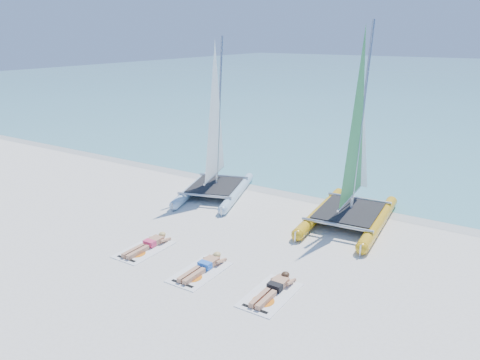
% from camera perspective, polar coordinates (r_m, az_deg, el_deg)
% --- Properties ---
extents(ground, '(140.00, 140.00, 0.00)m').
position_cam_1_polar(ground, '(14.54, -0.70, -8.09)').
color(ground, white).
rests_on(ground, ground).
extents(wet_sand_strip, '(140.00, 1.40, 0.01)m').
position_cam_1_polar(wet_sand_strip, '(19.02, 8.46, -1.93)').
color(wet_sand_strip, beige).
rests_on(wet_sand_strip, ground).
extents(catamaran_blue, '(3.59, 5.14, 6.38)m').
position_cam_1_polar(catamaran_blue, '(18.59, -3.06, 3.89)').
color(catamaran_blue, '#C2DEFF').
rests_on(catamaran_blue, ground).
extents(catamaran_yellow, '(2.85, 5.54, 6.94)m').
position_cam_1_polar(catamaran_yellow, '(16.52, 14.06, 2.64)').
color(catamaran_yellow, yellow).
rests_on(catamaran_yellow, ground).
extents(towel_a, '(1.00, 1.85, 0.02)m').
position_cam_1_polar(towel_a, '(14.62, -11.57, -8.29)').
color(towel_a, white).
rests_on(towel_a, ground).
extents(sunbather_a, '(0.37, 1.73, 0.26)m').
position_cam_1_polar(sunbather_a, '(14.69, -11.07, -7.64)').
color(sunbather_a, tan).
rests_on(sunbather_a, towel_a).
extents(towel_b, '(1.00, 1.85, 0.02)m').
position_cam_1_polar(towel_b, '(13.12, -4.91, -11.13)').
color(towel_b, white).
rests_on(towel_b, ground).
extents(sunbather_b, '(0.37, 1.73, 0.26)m').
position_cam_1_polar(sunbather_b, '(13.21, -4.41, -10.39)').
color(sunbather_b, tan).
rests_on(sunbather_b, towel_b).
extents(towel_c, '(1.00, 1.85, 0.02)m').
position_cam_1_polar(towel_c, '(12.10, 3.70, -13.80)').
color(towel_c, white).
rests_on(towel_c, ground).
extents(sunbather_c, '(0.37, 1.73, 0.26)m').
position_cam_1_polar(sunbather_c, '(12.18, 4.17, -12.96)').
color(sunbather_c, tan).
rests_on(sunbather_c, towel_c).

